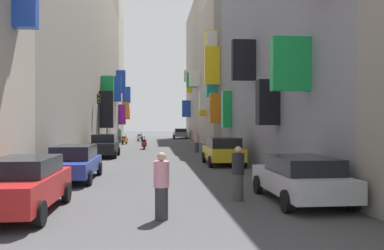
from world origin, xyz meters
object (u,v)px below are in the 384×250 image
(pedestrian_near_left, at_px, (120,136))
(traffic_light_near_corner, at_px, (99,113))
(parked_car_yellow, at_px, (223,151))
(pedestrian_near_right, at_px, (197,142))
(scooter_red, at_px, (144,144))
(parked_car_black, at_px, (104,145))
(scooter_white, at_px, (140,138))
(parked_car_red, at_px, (23,184))
(pedestrian_mid_street, at_px, (238,173))
(traffic_light_far_corner, at_px, (107,115))
(scooter_orange, at_px, (124,140))
(parked_car_blue, at_px, (74,162))
(parked_car_grey, at_px, (180,133))
(parked_car_silver, at_px, (301,178))
(pedestrian_crossing, at_px, (162,186))

(pedestrian_near_left, height_order, traffic_light_near_corner, traffic_light_near_corner)
(parked_car_yellow, bearing_deg, traffic_light_near_corner, 130.46)
(traffic_light_near_corner, bearing_deg, pedestrian_near_right, -2.55)
(scooter_red, relative_size, traffic_light_near_corner, 0.43)
(parked_car_black, height_order, parked_car_yellow, parked_car_black)
(parked_car_black, distance_m, scooter_red, 8.24)
(scooter_white, xyz_separation_m, pedestrian_near_left, (-2.17, -4.50, 0.40))
(parked_car_red, bearing_deg, scooter_white, 87.33)
(pedestrian_mid_street, bearing_deg, scooter_red, 98.00)
(traffic_light_far_corner, bearing_deg, pedestrian_mid_street, -75.00)
(traffic_light_far_corner, bearing_deg, scooter_red, -25.31)
(traffic_light_near_corner, bearing_deg, pedestrian_near_left, 88.27)
(parked_car_red, xyz_separation_m, scooter_orange, (0.38, 32.45, -0.30))
(parked_car_red, distance_m, scooter_white, 39.28)
(scooter_red, xyz_separation_m, pedestrian_mid_street, (3.29, -23.43, 0.35))
(parked_car_red, xyz_separation_m, scooter_white, (1.83, 39.24, -0.30))
(parked_car_blue, xyz_separation_m, scooter_orange, (0.22, 26.49, -0.28))
(parked_car_black, xyz_separation_m, pedestrian_mid_street, (5.83, -15.60, 0.01))
(parked_car_red, xyz_separation_m, parked_car_yellow, (7.29, 11.06, 0.03))
(parked_car_grey, height_order, scooter_white, parked_car_grey)
(parked_car_silver, xyz_separation_m, pedestrian_near_left, (-8.08, 34.01, 0.14))
(scooter_white, xyz_separation_m, traffic_light_near_corner, (-2.60, -18.73, 2.62))
(parked_car_yellow, xyz_separation_m, scooter_orange, (-6.91, 21.38, -0.33))
(traffic_light_far_corner, bearing_deg, pedestrian_near_left, 87.08)
(parked_car_red, xyz_separation_m, parked_car_black, (0.11, 16.74, 0.04))
(parked_car_black, xyz_separation_m, pedestrian_near_left, (-0.45, 18.00, 0.06))
(parked_car_red, bearing_deg, parked_car_black, 89.63)
(parked_car_yellow, height_order, traffic_light_near_corner, traffic_light_near_corner)
(scooter_red, height_order, traffic_light_near_corner, traffic_light_near_corner)
(traffic_light_far_corner, bearing_deg, parked_car_grey, 68.24)
(parked_car_yellow, height_order, pedestrian_near_right, pedestrian_near_right)
(parked_car_yellow, height_order, pedestrian_near_left, pedestrian_near_left)
(parked_car_blue, relative_size, scooter_orange, 2.42)
(traffic_light_near_corner, bearing_deg, pedestrian_mid_street, -70.91)
(parked_car_silver, relative_size, parked_car_grey, 1.06)
(parked_car_grey, xyz_separation_m, pedestrian_crossing, (-3.86, -47.75, 0.05))
(parked_car_red, distance_m, traffic_light_near_corner, 20.66)
(parked_car_silver, bearing_deg, pedestrian_crossing, -157.30)
(pedestrian_near_left, bearing_deg, pedestrian_mid_street, -79.42)
(pedestrian_mid_street, bearing_deg, scooter_white, 96.16)
(scooter_white, height_order, traffic_light_near_corner, traffic_light_near_corner)
(pedestrian_mid_street, bearing_deg, parked_car_yellow, 82.25)
(parked_car_blue, bearing_deg, parked_car_grey, 79.88)
(parked_car_black, relative_size, traffic_light_far_corner, 0.90)
(scooter_white, relative_size, pedestrian_crossing, 1.07)
(parked_car_yellow, bearing_deg, traffic_light_far_corner, 118.07)
(parked_car_grey, height_order, pedestrian_mid_street, pedestrian_mid_street)
(traffic_light_near_corner, bearing_deg, parked_car_yellow, -49.54)
(pedestrian_mid_street, bearing_deg, traffic_light_near_corner, 109.09)
(parked_car_silver, distance_m, pedestrian_mid_street, 1.86)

